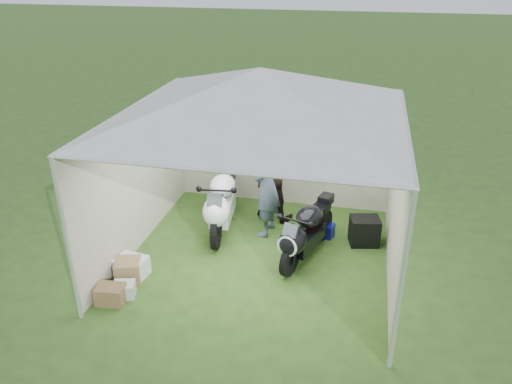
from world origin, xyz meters
TOP-DOWN VIEW (x-y plane):
  - ground at (0.00, 0.00)m, footprint 80.00×80.00m
  - canopy_tent at (-0.00, 0.03)m, footprint 5.66×5.66m
  - motorcycle_white at (-0.81, 0.68)m, footprint 0.60×2.01m
  - motorcycle_black at (0.71, 0.08)m, footprint 0.77×1.72m
  - paddock_stand at (0.95, 0.85)m, footprint 0.37×0.29m
  - person_dark_jacket at (-0.10, 1.35)m, footprint 0.96×0.80m
  - person_blue_jacket at (-0.04, 0.75)m, footprint 0.49×0.70m
  - equipment_box at (1.62, 0.76)m, footprint 0.54×0.47m
  - crate_0 at (-1.75, -0.96)m, footprint 0.50×0.41m
  - crate_1 at (-1.75, -1.07)m, footprint 0.45×0.45m
  - crate_2 at (-1.63, -1.45)m, footprint 0.35×0.31m
  - crate_3 at (-1.75, -1.62)m, footprint 0.42×0.32m

SIDE VIEW (x-z plane):
  - ground at x=0.00m, z-range 0.00..0.00m
  - crate_2 at x=-1.63m, z-range 0.00..0.22m
  - paddock_stand at x=0.95m, z-range 0.00..0.24m
  - crate_3 at x=-1.75m, z-range 0.00..0.26m
  - crate_0 at x=-1.75m, z-range 0.00..0.30m
  - crate_1 at x=-1.75m, z-range 0.00..0.32m
  - equipment_box at x=1.62m, z-range 0.00..0.47m
  - motorcycle_black at x=0.71m, z-range 0.05..0.92m
  - motorcycle_white at x=-0.81m, z-range 0.06..1.04m
  - person_dark_jacket at x=-0.10m, z-range 0.00..1.79m
  - person_blue_jacket at x=-0.04m, z-range 0.00..1.81m
  - canopy_tent at x=0.00m, z-range 1.08..4.08m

